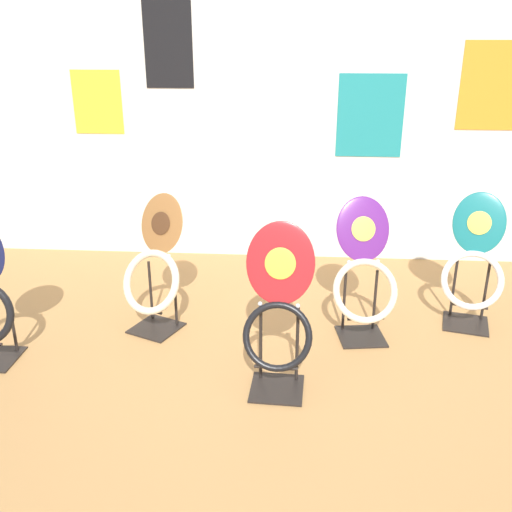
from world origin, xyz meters
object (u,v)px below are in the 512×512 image
at_px(toilet_seat_display_teal_sax, 474,266).
at_px(toilet_seat_display_purple_note, 364,276).
at_px(toilet_seat_display_crimson_swirl, 278,316).
at_px(toilet_seat_display_woodgrain, 154,274).

distance_m(toilet_seat_display_teal_sax, toilet_seat_display_purple_note, 0.74).
distance_m(toilet_seat_display_purple_note, toilet_seat_display_crimson_swirl, 0.78).
xyz_separation_m(toilet_seat_display_teal_sax, toilet_seat_display_purple_note, (-0.71, -0.21, 0.00)).
relative_size(toilet_seat_display_purple_note, toilet_seat_display_crimson_swirl, 0.96).
bearing_deg(toilet_seat_display_purple_note, toilet_seat_display_woodgrain, -179.77).
distance_m(toilet_seat_display_teal_sax, toilet_seat_display_woodgrain, 2.01).
bearing_deg(toilet_seat_display_crimson_swirl, toilet_seat_display_teal_sax, 33.97).
height_order(toilet_seat_display_purple_note, toilet_seat_display_crimson_swirl, toilet_seat_display_crimson_swirl).
relative_size(toilet_seat_display_crimson_swirl, toilet_seat_display_woodgrain, 1.05).
xyz_separation_m(toilet_seat_display_teal_sax, toilet_seat_display_woodgrain, (-2.00, -0.22, -0.02)).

